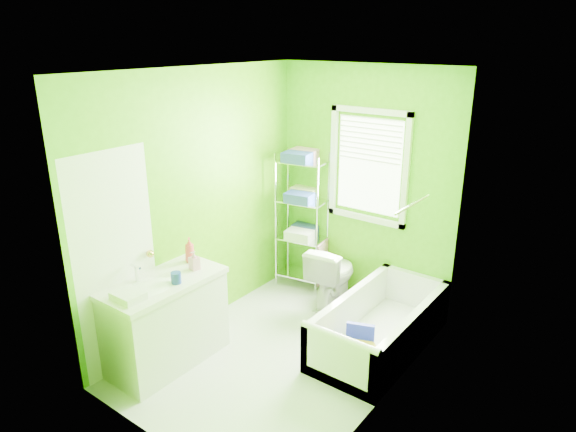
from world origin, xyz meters
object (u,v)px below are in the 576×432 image
Objects in this scene: toilet at (332,275)px; vanity at (165,319)px; wire_shelf_unit at (303,206)px; bathtub at (378,333)px.

toilet is 0.65× the size of vanity.
vanity is 2.09m from wire_shelf_unit.
wire_shelf_unit is at bearing 154.39° from bathtub.
wire_shelf_unit reaches higher than bathtub.
toilet is at bearing -18.37° from wire_shelf_unit.
toilet is at bearing 150.14° from bathtub.
toilet is 0.86m from wire_shelf_unit.
wire_shelf_unit is at bearing 87.04° from vanity.
wire_shelf_unit reaches higher than toilet.
wire_shelf_unit is (-0.53, 0.18, 0.65)m from toilet.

